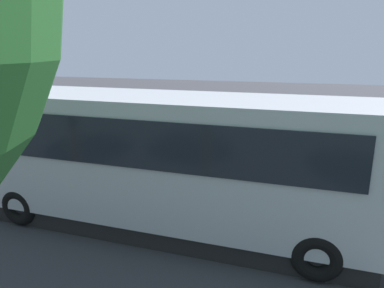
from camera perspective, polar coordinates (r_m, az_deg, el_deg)
ground_plane at (r=13.09m, az=-2.14°, el=-4.17°), size 80.00×80.00×0.00m
tour_bus at (r=8.50m, az=-4.21°, el=-3.07°), size 10.01×2.60×3.25m
spectator_far_left at (r=10.91m, az=10.40°, el=-2.41°), size 0.58×0.38×1.79m
spectator_left at (r=10.91m, az=5.98°, el=-2.58°), size 0.57×0.32×1.69m
spectator_centre at (r=11.26m, az=1.35°, el=-2.09°), size 0.58×0.34×1.66m
spectator_right at (r=11.41m, az=-3.81°, el=-1.79°), size 0.58×0.34×1.69m
spectator_far_right at (r=11.68m, az=-8.15°, el=-1.59°), size 0.58×0.38×1.67m
parked_motorcycle_silver at (r=10.46m, az=1.90°, el=-6.31°), size 2.05×0.58×0.99m
stunt_motorcycle at (r=14.58m, az=-3.39°, el=1.78°), size 2.06×0.60×1.61m
traffic_cone at (r=13.41m, az=6.64°, el=-2.43°), size 0.34×0.34×0.63m
bay_line_a at (r=13.89m, az=21.65°, el=-4.10°), size 0.10×4.78×0.01m
bay_line_b at (r=13.99m, az=9.76°, el=-3.11°), size 0.10×4.52×0.01m
bay_line_c at (r=14.68m, az=-1.47°, el=-2.05°), size 0.10×3.65×0.01m
bay_line_d at (r=15.87m, az=-11.34°, el=-1.05°), size 0.10×3.69×0.01m
bay_line_e at (r=17.46m, az=-19.62°, el=-0.19°), size 0.10×3.53×0.01m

